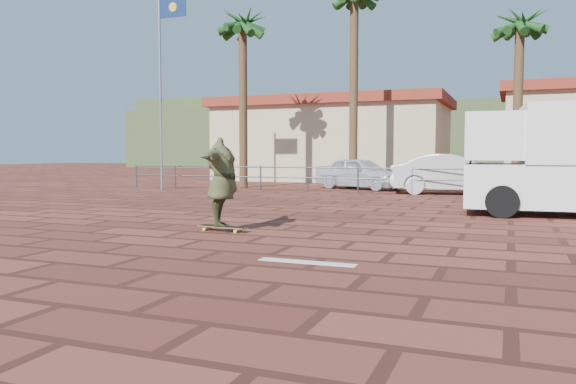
{
  "coord_description": "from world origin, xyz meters",
  "views": [
    {
      "loc": [
        3.29,
        -8.45,
        1.52
      ],
      "look_at": [
        -0.5,
        1.1,
        0.8
      ],
      "focal_mm": 35.0,
      "sensor_mm": 36.0,
      "label": 1
    }
  ],
  "objects_px": {
    "car_silver": "(360,173)",
    "longboard": "(222,227)",
    "car_white": "(452,174)",
    "skateboarder": "(222,182)"
  },
  "relations": [
    {
      "from": "car_silver",
      "to": "longboard",
      "type": "bearing_deg",
      "value": -156.54
    },
    {
      "from": "longboard",
      "to": "car_silver",
      "type": "bearing_deg",
      "value": 98.53
    },
    {
      "from": "car_silver",
      "to": "car_white",
      "type": "height_order",
      "value": "car_white"
    },
    {
      "from": "longboard",
      "to": "skateboarder",
      "type": "distance_m",
      "value": 0.88
    },
    {
      "from": "car_silver",
      "to": "car_white",
      "type": "distance_m",
      "value": 4.14
    },
    {
      "from": "skateboarder",
      "to": "car_silver",
      "type": "bearing_deg",
      "value": -12.63
    },
    {
      "from": "car_white",
      "to": "skateboarder",
      "type": "bearing_deg",
      "value": 154.4
    },
    {
      "from": "longboard",
      "to": "car_white",
      "type": "xyz_separation_m",
      "value": [
        3.16,
        11.89,
        0.66
      ]
    },
    {
      "from": "longboard",
      "to": "car_white",
      "type": "height_order",
      "value": "car_white"
    },
    {
      "from": "skateboarder",
      "to": "car_silver",
      "type": "xyz_separation_m",
      "value": [
        -0.7,
        13.39,
        -0.29
      ]
    }
  ]
}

